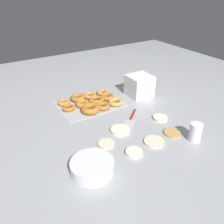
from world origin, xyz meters
TOP-DOWN VIEW (x-y plane):
  - ground_plane at (0.00, 0.00)m, footprint 3.00×3.00m
  - pancake_0 at (-0.20, 0.06)m, footprint 0.09×0.09m
  - pancake_1 at (-0.15, 0.21)m, footprint 0.09×0.09m
  - pancake_2 at (0.07, 0.05)m, footprint 0.10×0.10m
  - pancake_3 at (-0.02, 0.22)m, footprint 0.10×0.10m
  - pancake_4 at (0.20, 0.11)m, footprint 0.08×0.08m
  - pancake_5 at (0.12, 0.24)m, footprint 0.08×0.08m
  - donut_tray at (0.06, -0.31)m, footprint 0.41×0.30m
  - batter_bowl at (0.34, 0.24)m, footprint 0.19×0.19m
  - container_stack at (-0.29, -0.26)m, footprint 0.16×0.15m
  - paper_cup at (-0.21, 0.31)m, footprint 0.06×0.06m
  - spatula at (-0.02, -0.00)m, footprint 0.21×0.19m

SIDE VIEW (x-z plane):
  - ground_plane at x=0.00m, z-range 0.00..0.00m
  - spatula at x=-0.02m, z-range 0.00..0.01m
  - pancake_4 at x=0.20m, z-range 0.00..0.01m
  - pancake_3 at x=-0.02m, z-range 0.00..0.01m
  - pancake_1 at x=-0.15m, z-range 0.00..0.01m
  - pancake_0 at x=-0.20m, z-range 0.00..0.01m
  - pancake_5 at x=0.12m, z-range 0.00..0.01m
  - pancake_2 at x=0.07m, z-range 0.00..0.01m
  - donut_tray at x=0.06m, z-range 0.00..0.04m
  - batter_bowl at x=0.34m, z-range 0.00..0.05m
  - paper_cup at x=-0.21m, z-range 0.00..0.10m
  - container_stack at x=-0.29m, z-range 0.00..0.15m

